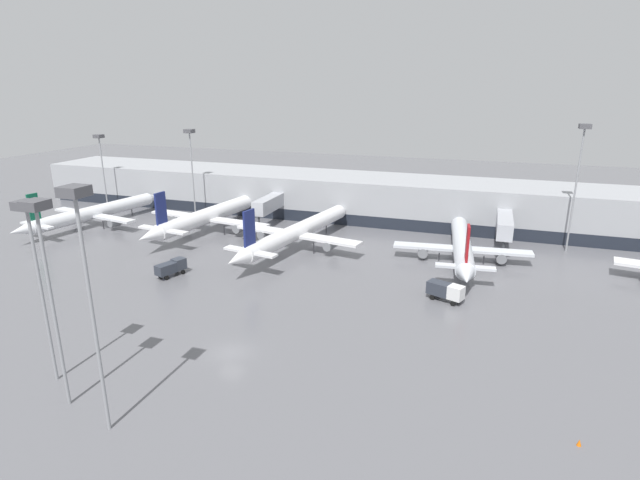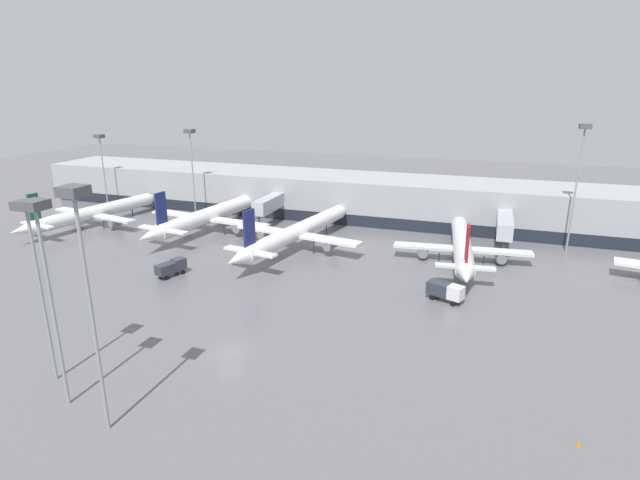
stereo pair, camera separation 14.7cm
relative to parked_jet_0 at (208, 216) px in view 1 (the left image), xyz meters
The scene contains 16 objects.
ground_plane 49.36m from the parked_jet_0, 56.35° to the right, with size 320.00×320.00×0.00m, color slate.
terminal_building 34.43m from the parked_jet_0, 37.36° to the left, with size 160.00×28.30×9.00m.
parked_jet_0 is the anchor object (origin of this frame).
parked_jet_1 49.29m from the parked_jet_0, ahead, with size 22.46×33.43×9.22m.
parked_jet_2 24.96m from the parked_jet_0, behind, with size 22.49×34.94×9.09m.
parked_jet_3 21.53m from the parked_jet_0, 13.18° to the right, with size 24.56×38.60×10.15m.
service_truck_0 51.97m from the parked_jet_0, 21.77° to the right, with size 5.27×3.49×2.54m.
service_truck_1 24.63m from the parked_jet_0, 72.19° to the right, with size 3.10×5.14×2.43m.
traffic_cone_0 9.69m from the parked_jet_0, 163.85° to the right, with size 0.48×0.48×0.75m.
traffic_cone_2 76.16m from the parked_jet_0, 36.22° to the right, with size 0.38×0.38×0.57m.
apron_light_mast_0 35.81m from the parked_jet_0, 164.28° to the left, with size 1.80×1.80×17.30m.
apron_light_mast_2 16.89m from the parked_jet_0, 134.38° to the left, with size 1.80×1.80×19.21m.
apron_light_mast_3 57.99m from the parked_jet_0, 71.96° to the right, with size 1.80×1.80×19.26m.
apron_light_mast_5 68.57m from the parked_jet_0, ahead, with size 1.80×1.80×22.05m.
apron_light_mast_6 54.08m from the parked_jet_0, 75.46° to the right, with size 1.80×1.80×18.30m.
apron_light_mast_7 61.85m from the parked_jet_0, 67.06° to the right, with size 1.80×1.80×21.13m.
Camera 1 is at (24.98, -42.87, 28.24)m, focal length 28.00 mm.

